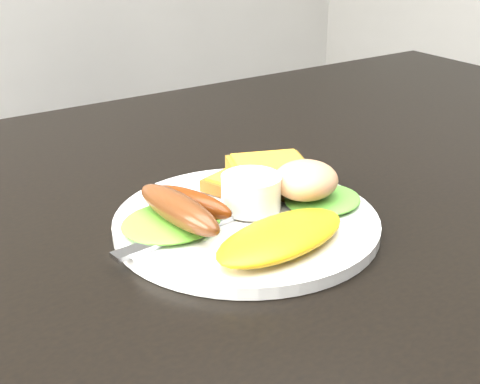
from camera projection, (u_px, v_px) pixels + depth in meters
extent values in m
cube|color=black|center=(298.00, 205.00, 0.69)|extent=(1.20, 0.80, 0.04)
cylinder|color=white|center=(246.00, 223.00, 0.59)|extent=(0.23, 0.23, 0.01)
ellipsoid|color=#2A871C|center=(171.00, 222.00, 0.57)|extent=(0.10, 0.09, 0.01)
ellipsoid|color=#3A8B2C|center=(322.00, 199.00, 0.61)|extent=(0.09, 0.08, 0.01)
ellipsoid|color=orange|center=(281.00, 237.00, 0.53)|extent=(0.14, 0.08, 0.02)
ellipsoid|color=#5B3316|center=(178.00, 209.00, 0.56)|extent=(0.04, 0.11, 0.03)
ellipsoid|color=#6E3605|center=(190.00, 202.00, 0.57)|extent=(0.05, 0.09, 0.02)
cylinder|color=white|center=(251.00, 192.00, 0.59)|extent=(0.07, 0.07, 0.03)
cube|color=#924A1B|center=(248.00, 183.00, 0.64)|extent=(0.08, 0.08, 0.01)
cube|color=brown|center=(271.00, 172.00, 0.63)|extent=(0.10, 0.10, 0.01)
ellipsoid|color=beige|center=(306.00, 180.00, 0.60)|extent=(0.08, 0.08, 0.03)
cube|color=#ADAFB7|center=(201.00, 226.00, 0.57)|extent=(0.17, 0.03, 0.00)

